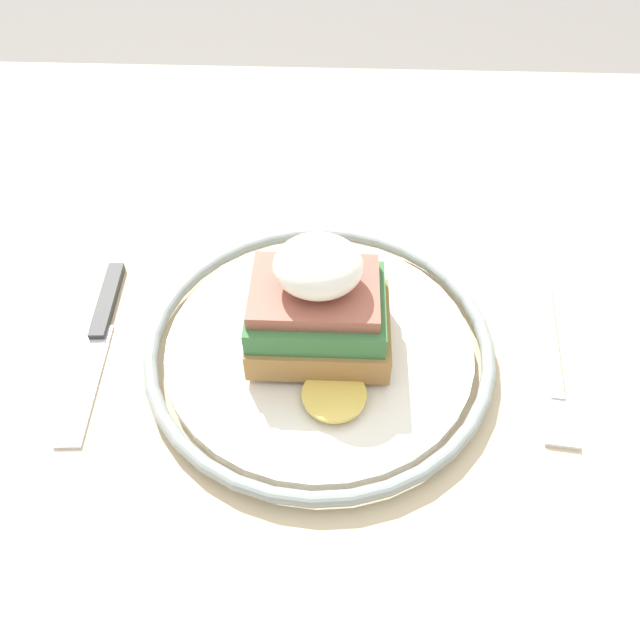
# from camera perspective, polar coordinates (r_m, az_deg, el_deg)

# --- Properties ---
(ground_plane) EXTENTS (6.00, 6.00, 0.00)m
(ground_plane) POSITION_cam_1_polar(r_m,az_deg,el_deg) (1.16, 0.73, -25.28)
(ground_plane) COLOR gray
(dining_table) EXTENTS (0.92, 0.78, 0.75)m
(dining_table) POSITION_cam_1_polar(r_m,az_deg,el_deg) (0.58, 1.32, -7.59)
(dining_table) COLOR #C6B28E
(dining_table) RESTS_ON ground_plane
(plate) EXTENTS (0.25, 0.25, 0.02)m
(plate) POSITION_cam_1_polar(r_m,az_deg,el_deg) (0.45, -0.00, -2.31)
(plate) COLOR silver
(plate) RESTS_ON dining_table
(sandwich) EXTENTS (0.10, 0.11, 0.08)m
(sandwich) POSITION_cam_1_polar(r_m,az_deg,el_deg) (0.42, -0.13, 1.34)
(sandwich) COLOR #9E703D
(sandwich) RESTS_ON plate
(fork) EXTENTS (0.03, 0.15, 0.00)m
(fork) POSITION_cam_1_polar(r_m,az_deg,el_deg) (0.47, 20.59, -4.02)
(fork) COLOR silver
(fork) RESTS_ON dining_table
(knife) EXTENTS (0.02, 0.17, 0.01)m
(knife) POSITION_cam_1_polar(r_m,az_deg,el_deg) (0.49, -19.42, -0.78)
(knife) COLOR #2D2D2D
(knife) RESTS_ON dining_table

